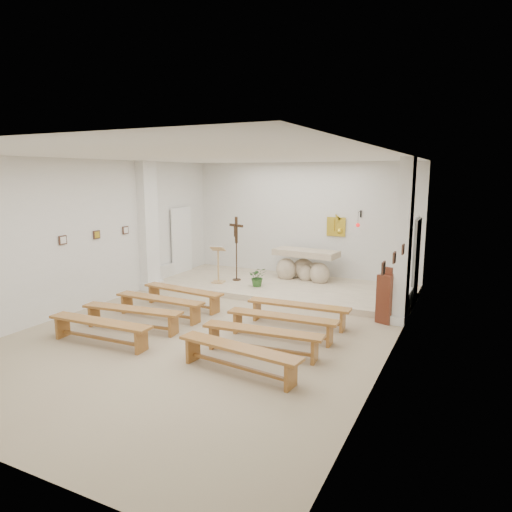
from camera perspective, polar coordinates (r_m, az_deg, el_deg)
The scene contains 31 objects.
ground at distance 9.71m, azimuth -4.75°, elevation -8.78°, with size 7.00×10.00×0.00m, color tan.
wall_left at distance 11.46m, azimuth -20.08°, elevation 2.55°, with size 0.02×10.00×3.50m, color silver.
wall_right at distance 8.09m, azimuth 16.83°, elevation -0.22°, with size 0.02×10.00×3.50m, color silver.
wall_back at distance 13.77m, azimuth 5.82°, elevation 4.30°, with size 7.00×0.02×3.50m, color silver.
ceiling at distance 9.19m, azimuth -5.08°, elevation 12.27°, with size 7.00×10.00×0.02m, color silver.
sanctuary_platform at distance 12.69m, azimuth 3.35°, elevation -3.85°, with size 6.98×3.00×0.15m, color beige.
pilaster_left at distance 12.84m, azimuth -13.30°, elevation 3.66°, with size 0.26×0.55×3.50m, color white.
pilaster_right at distance 10.06m, azimuth 18.02°, elevation 1.69°, with size 0.26×0.55×3.50m, color white.
gold_wall_relief at distance 13.43m, azimuth 9.98°, elevation 3.63°, with size 0.55×0.04×0.55m, color gold.
sanctuary_lamp at distance 13.00m, azimuth 12.66°, elevation 4.02°, with size 0.11×0.36×0.44m.
station_frame_left_front at distance 10.92m, azimuth -23.00°, elevation 1.85°, with size 0.03×0.20×0.20m, color #44291E.
station_frame_left_mid at distance 11.59m, azimuth -19.30°, elevation 2.53°, with size 0.03×0.20×0.20m, color #44291E.
station_frame_left_rear at distance 12.31m, azimuth -16.00°, elevation 3.12°, with size 0.03×0.20×0.20m, color #44291E.
station_frame_right_front at distance 7.32m, azimuth 15.65°, elevation -1.45°, with size 0.03×0.20×0.20m, color #44291E.
station_frame_right_mid at distance 8.29m, azimuth 16.91°, elevation -0.18°, with size 0.03×0.20×0.20m, color #44291E.
station_frame_right_rear at distance 9.27m, azimuth 17.91°, elevation 0.82°, with size 0.03×0.20×0.20m, color #44291E.
radiator_left at distance 13.66m, azimuth -11.39°, elevation -2.19°, with size 0.10×0.85×0.52m, color silver.
radiator_right at distance 11.03m, azimuth 18.43°, elevation -5.48°, with size 0.10×0.85×0.52m, color silver.
altar at distance 13.20m, azimuth 6.12°, elevation -1.37°, with size 1.91×0.91×0.95m.
lectern at distance 12.75m, azimuth -4.76°, elevation -1.04°, with size 0.43×0.39×1.06m.
crucifix_stand at distance 12.93m, azimuth -2.48°, elevation 1.52°, with size 0.53×0.25×1.82m.
potted_plant at distance 12.34m, azimuth 0.22°, elevation -2.62°, with size 0.48×0.41×0.53m, color #2A5622.
donation_pedestal at distance 10.17m, azimuth 15.99°, elevation -5.10°, with size 0.41×0.41×1.22m.
bench_left_front at distance 11.05m, azimuth -9.12°, elevation -4.63°, with size 2.22×0.58×0.46m.
bench_right_front at distance 9.71m, azimuth 5.32°, elevation -6.62°, with size 2.21×0.45×0.46m.
bench_left_second at distance 10.36m, azimuth -11.96°, elevation -5.73°, with size 2.20×0.38×0.46m.
bench_right_second at distance 8.92m, azimuth 3.26°, elevation -8.13°, with size 2.21×0.46×0.46m.
bench_left_third at distance 9.70m, azimuth -15.22°, elevation -6.96°, with size 2.22×0.60×0.46m.
bench_right_third at distance 8.15m, azimuth 0.80°, elevation -9.92°, with size 2.22×0.52×0.46m.
bench_left_fourth at distance 9.09m, azimuth -18.94°, elevation -8.34°, with size 2.21×0.43×0.46m.
bench_right_fourth at distance 7.41m, azimuth -2.21°, elevation -12.05°, with size 2.22×0.61×0.46m.
Camera 1 is at (4.72, -7.87, 3.15)m, focal length 32.00 mm.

